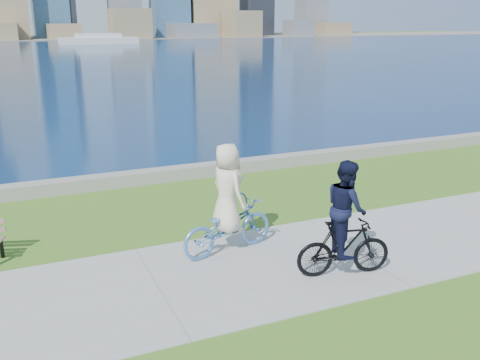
% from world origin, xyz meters
% --- Properties ---
extents(ground, '(320.00, 320.00, 0.00)m').
position_xyz_m(ground, '(0.00, 0.00, 0.00)').
color(ground, '#3B641A').
rests_on(ground, ground).
extents(concrete_path, '(80.00, 3.50, 0.02)m').
position_xyz_m(concrete_path, '(0.00, 0.00, 0.01)').
color(concrete_path, gray).
rests_on(concrete_path, ground).
extents(seawall, '(90.00, 0.50, 0.35)m').
position_xyz_m(seawall, '(0.00, 6.20, 0.17)').
color(seawall, gray).
rests_on(seawall, ground).
extents(bay_water, '(320.00, 131.00, 0.01)m').
position_xyz_m(bay_water, '(0.00, 72.00, 0.00)').
color(bay_water, '#0C254C').
rests_on(bay_water, ground).
extents(far_shore, '(320.00, 30.00, 0.12)m').
position_xyz_m(far_shore, '(0.00, 130.00, 0.06)').
color(far_shore, slate).
rests_on(far_shore, ground).
extents(ferry_far, '(14.11, 4.03, 1.91)m').
position_xyz_m(ferry_far, '(14.90, 95.40, 0.80)').
color(ferry_far, silver).
rests_on(ferry_far, ground).
extents(cyclist_woman, '(1.11, 2.12, 2.19)m').
position_xyz_m(cyclist_woman, '(1.67, 0.91, 0.83)').
color(cyclist_woman, '#568ED2').
rests_on(cyclist_woman, ground).
extents(cyclist_man, '(0.87, 1.79, 2.13)m').
position_xyz_m(cyclist_man, '(3.18, -0.85, 0.92)').
color(cyclist_man, black).
rests_on(cyclist_man, ground).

